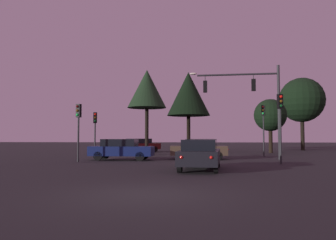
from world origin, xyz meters
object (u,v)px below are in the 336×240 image
at_px(traffic_light_corner_right, 78,121).
at_px(tree_right_cluster, 147,89).
at_px(car_far_lane, 140,145).
at_px(tree_behind_sign, 302,100).
at_px(traffic_light_corner_left, 95,125).
at_px(traffic_light_far_side, 263,120).
at_px(traffic_light_median, 280,114).
at_px(traffic_signal_mast_arm, 253,95).
at_px(tree_left_far, 270,115).
at_px(car_crossing_right, 199,149).
at_px(car_nearside_lane, 200,154).
at_px(tree_center_horizon, 188,94).
at_px(car_crossing_left, 121,149).

bearing_deg(traffic_light_corner_right, tree_right_cluster, 71.13).
distance_m(car_far_lane, tree_behind_sign, 21.93).
height_order(traffic_light_corner_left, traffic_light_far_side, traffic_light_far_side).
bearing_deg(traffic_light_median, traffic_signal_mast_arm, 103.16).
distance_m(traffic_light_far_side, car_far_lane, 14.26).
distance_m(traffic_light_corner_right, car_far_lane, 15.11).
height_order(traffic_light_corner_left, tree_left_far, tree_left_far).
xyz_separation_m(traffic_light_median, car_crossing_right, (-5.02, 4.09, -2.26)).
bearing_deg(tree_behind_sign, car_nearside_lane, -116.02).
bearing_deg(traffic_light_far_side, car_nearside_lane, -113.82).
bearing_deg(traffic_light_median, traffic_light_corner_right, 177.31).
xyz_separation_m(traffic_signal_mast_arm, tree_center_horizon, (-5.29, 15.63, 2.24)).
bearing_deg(car_crossing_right, tree_left_far, 55.38).
height_order(traffic_signal_mast_arm, tree_center_horizon, tree_center_horizon).
xyz_separation_m(car_far_lane, tree_behind_sign, (19.83, 7.44, 5.68)).
xyz_separation_m(traffic_light_corner_left, car_crossing_left, (3.03, -3.35, -1.88)).
bearing_deg(traffic_light_corner_left, traffic_light_corner_right, -83.86).
height_order(traffic_signal_mast_arm, traffic_light_median, traffic_signal_mast_arm).
distance_m(car_nearside_lane, tree_behind_sign, 30.65).
height_order(car_crossing_left, tree_center_horizon, tree_center_horizon).
bearing_deg(traffic_light_corner_left, car_far_lane, 77.60).
relative_size(car_crossing_right, tree_left_far, 0.76).
height_order(traffic_light_far_side, car_crossing_left, traffic_light_far_side).
relative_size(traffic_light_median, car_crossing_left, 0.93).
xyz_separation_m(traffic_signal_mast_arm, traffic_light_corner_right, (-12.09, -3.61, -2.03)).
bearing_deg(traffic_signal_mast_arm, traffic_light_far_side, 69.48).
xyz_separation_m(traffic_light_far_side, car_crossing_left, (-11.21, -5.76, -2.35)).
distance_m(traffic_light_median, traffic_light_far_side, 8.45).
height_order(traffic_light_far_side, car_far_lane, traffic_light_far_side).
relative_size(car_crossing_left, tree_left_far, 0.81).
distance_m(traffic_light_median, car_far_lane, 19.48).
height_order(traffic_light_corner_right, car_crossing_right, traffic_light_corner_right).
relative_size(car_crossing_right, tree_center_horizon, 0.45).
height_order(traffic_signal_mast_arm, car_nearside_lane, traffic_signal_mast_arm).
bearing_deg(car_far_lane, car_crossing_right, -60.19).
relative_size(car_nearside_lane, tree_right_cluster, 0.59).
height_order(traffic_light_corner_left, traffic_light_median, traffic_light_median).
bearing_deg(car_far_lane, traffic_signal_mast_arm, -46.86).
distance_m(traffic_signal_mast_arm, car_crossing_right, 5.68).
relative_size(traffic_light_median, tree_left_far, 0.75).
bearing_deg(traffic_light_far_side, tree_behind_sign, 62.14).
xyz_separation_m(traffic_light_far_side, tree_behind_sign, (7.67, 14.52, 3.32)).
bearing_deg(traffic_light_corner_right, tree_left_far, 42.81).
height_order(traffic_signal_mast_arm, tree_left_far, traffic_signal_mast_arm).
relative_size(traffic_signal_mast_arm, tree_right_cluster, 0.87).
distance_m(traffic_light_corner_right, car_crossing_left, 3.76).
bearing_deg(car_crossing_right, traffic_light_corner_left, 167.43).
distance_m(tree_behind_sign, tree_right_cluster, 22.37).
distance_m(tree_behind_sign, tree_center_horizon, 14.87).
height_order(traffic_light_median, tree_left_far, tree_left_far).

